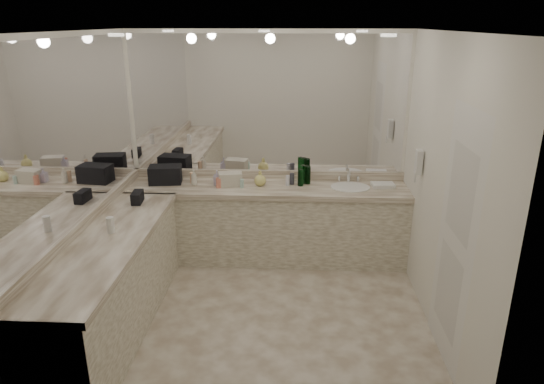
# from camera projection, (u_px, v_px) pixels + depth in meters

# --- Properties ---
(floor) EXTENTS (3.20, 3.20, 0.00)m
(floor) POSITION_uv_depth(u_px,v_px,m) (259.00, 314.00, 4.69)
(floor) COLOR beige
(floor) RESTS_ON ground
(ceiling) EXTENTS (3.20, 3.20, 0.00)m
(ceiling) POSITION_uv_depth(u_px,v_px,m) (256.00, 31.00, 3.83)
(ceiling) COLOR white
(ceiling) RESTS_ON floor
(wall_back) EXTENTS (3.20, 0.02, 2.60)m
(wall_back) POSITION_uv_depth(u_px,v_px,m) (268.00, 146.00, 5.67)
(wall_back) COLOR white
(wall_back) RESTS_ON floor
(wall_left) EXTENTS (0.02, 3.00, 2.60)m
(wall_left) POSITION_uv_depth(u_px,v_px,m) (80.00, 184.00, 4.34)
(wall_left) COLOR white
(wall_left) RESTS_ON floor
(wall_right) EXTENTS (0.02, 3.00, 2.60)m
(wall_right) POSITION_uv_depth(u_px,v_px,m) (442.00, 190.00, 4.18)
(wall_right) COLOR white
(wall_right) RESTS_ON floor
(vanity_back_base) EXTENTS (3.20, 0.60, 0.84)m
(vanity_back_base) POSITION_uv_depth(u_px,v_px,m) (267.00, 225.00, 5.68)
(vanity_back_base) COLOR silver
(vanity_back_base) RESTS_ON floor
(vanity_back_top) EXTENTS (3.20, 0.64, 0.06)m
(vanity_back_top) POSITION_uv_depth(u_px,v_px,m) (266.00, 189.00, 5.52)
(vanity_back_top) COLOR beige
(vanity_back_top) RESTS_ON vanity_back_base
(vanity_left_base) EXTENTS (0.60, 2.40, 0.84)m
(vanity_left_base) POSITION_uv_depth(u_px,v_px,m) (112.00, 288.00, 4.33)
(vanity_left_base) COLOR silver
(vanity_left_base) RESTS_ON floor
(vanity_left_top) EXTENTS (0.64, 2.42, 0.06)m
(vanity_left_top) POSITION_uv_depth(u_px,v_px,m) (107.00, 243.00, 4.18)
(vanity_left_top) COLOR beige
(vanity_left_top) RESTS_ON vanity_left_base
(backsplash_back) EXTENTS (3.20, 0.04, 0.10)m
(backsplash_back) POSITION_uv_depth(u_px,v_px,m) (268.00, 175.00, 5.77)
(backsplash_back) COLOR beige
(backsplash_back) RESTS_ON vanity_back_top
(backsplash_left) EXTENTS (0.04, 3.00, 0.10)m
(backsplash_left) POSITION_uv_depth(u_px,v_px,m) (87.00, 220.00, 4.45)
(backsplash_left) COLOR beige
(backsplash_left) RESTS_ON vanity_left_top
(mirror_back) EXTENTS (3.12, 0.01, 1.55)m
(mirror_back) POSITION_uv_depth(u_px,v_px,m) (268.00, 105.00, 5.50)
(mirror_back) COLOR white
(mirror_back) RESTS_ON wall_back
(mirror_left) EXTENTS (0.01, 2.92, 1.55)m
(mirror_left) POSITION_uv_depth(u_px,v_px,m) (74.00, 132.00, 4.18)
(mirror_left) COLOR white
(mirror_left) RESTS_ON wall_left
(sink) EXTENTS (0.44, 0.44, 0.03)m
(sink) POSITION_uv_depth(u_px,v_px,m) (350.00, 188.00, 5.48)
(sink) COLOR white
(sink) RESTS_ON vanity_back_top
(faucet) EXTENTS (0.24, 0.16, 0.14)m
(faucet) POSITION_uv_depth(u_px,v_px,m) (349.00, 176.00, 5.65)
(faucet) COLOR silver
(faucet) RESTS_ON vanity_back_top
(wall_phone) EXTENTS (0.06, 0.10, 0.24)m
(wall_phone) POSITION_uv_depth(u_px,v_px,m) (419.00, 162.00, 4.83)
(wall_phone) COLOR white
(wall_phone) RESTS_ON wall_right
(door) EXTENTS (0.02, 0.82, 2.10)m
(door) POSITION_uv_depth(u_px,v_px,m) (455.00, 241.00, 3.80)
(door) COLOR white
(door) RESTS_ON wall_right
(black_toiletry_bag) EXTENTS (0.39, 0.28, 0.21)m
(black_toiletry_bag) POSITION_uv_depth(u_px,v_px,m) (165.00, 174.00, 5.59)
(black_toiletry_bag) COLOR black
(black_toiletry_bag) RESTS_ON vanity_back_top
(black_bag_spill) EXTENTS (0.12, 0.22, 0.12)m
(black_bag_spill) POSITION_uv_depth(u_px,v_px,m) (137.00, 197.00, 5.00)
(black_bag_spill) COLOR black
(black_bag_spill) RESTS_ON vanity_left_top
(cream_cosmetic_case) EXTENTS (0.29, 0.21, 0.15)m
(cream_cosmetic_case) POSITION_uv_depth(u_px,v_px,m) (230.00, 179.00, 5.52)
(cream_cosmetic_case) COLOR beige
(cream_cosmetic_case) RESTS_ON vanity_back_top
(hand_towel) EXTENTS (0.26, 0.19, 0.04)m
(hand_towel) POSITION_uv_depth(u_px,v_px,m) (383.00, 185.00, 5.49)
(hand_towel) COLOR white
(hand_towel) RESTS_ON vanity_back_top
(lotion_left) EXTENTS (0.07, 0.07, 0.15)m
(lotion_left) POSITION_uv_depth(u_px,v_px,m) (110.00, 225.00, 4.28)
(lotion_left) COLOR white
(lotion_left) RESTS_ON vanity_left_top
(soap_bottle_a) EXTENTS (0.09, 0.09, 0.18)m
(soap_bottle_a) POSITION_uv_depth(u_px,v_px,m) (194.00, 178.00, 5.53)
(soap_bottle_a) COLOR silver
(soap_bottle_a) RESTS_ON vanity_back_top
(soap_bottle_b) EXTENTS (0.08, 0.08, 0.17)m
(soap_bottle_b) POSITION_uv_depth(u_px,v_px,m) (217.00, 178.00, 5.54)
(soap_bottle_b) COLOR silver
(soap_bottle_b) RESTS_ON vanity_back_top
(soap_bottle_c) EXTENTS (0.17, 0.17, 0.18)m
(soap_bottle_c) POSITION_uv_depth(u_px,v_px,m) (260.00, 178.00, 5.52)
(soap_bottle_c) COLOR #DCD273
(soap_bottle_c) RESTS_ON vanity_back_top
(green_bottle_0) EXTENTS (0.07, 0.07, 0.20)m
(green_bottle_0) POSITION_uv_depth(u_px,v_px,m) (308.00, 175.00, 5.58)
(green_bottle_0) COLOR #084412
(green_bottle_0) RESTS_ON vanity_back_top
(green_bottle_1) EXTENTS (0.06, 0.06, 0.19)m
(green_bottle_1) POSITION_uv_depth(u_px,v_px,m) (301.00, 178.00, 5.50)
(green_bottle_1) COLOR #084412
(green_bottle_1) RESTS_ON vanity_back_top
(green_bottle_2) EXTENTS (0.07, 0.07, 0.18)m
(green_bottle_2) POSITION_uv_depth(u_px,v_px,m) (308.00, 176.00, 5.58)
(green_bottle_2) COLOR #084412
(green_bottle_2) RESTS_ON vanity_back_top
(green_bottle_3) EXTENTS (0.07, 0.07, 0.21)m
(green_bottle_3) POSITION_uv_depth(u_px,v_px,m) (304.00, 174.00, 5.59)
(green_bottle_3) COLOR #084412
(green_bottle_3) RESTS_ON vanity_back_top
(amenity_bottle_0) EXTENTS (0.05, 0.05, 0.12)m
(amenity_bottle_0) POSITION_uv_depth(u_px,v_px,m) (288.00, 180.00, 5.53)
(amenity_bottle_0) COLOR silver
(amenity_bottle_0) RESTS_ON vanity_back_top
(amenity_bottle_1) EXTENTS (0.04, 0.04, 0.10)m
(amenity_bottle_1) POSITION_uv_depth(u_px,v_px,m) (242.00, 184.00, 5.45)
(amenity_bottle_1) COLOR silver
(amenity_bottle_1) RESTS_ON vanity_back_top
(amenity_bottle_2) EXTENTS (0.05, 0.05, 0.10)m
(amenity_bottle_2) POSITION_uv_depth(u_px,v_px,m) (221.00, 180.00, 5.55)
(amenity_bottle_2) COLOR silver
(amenity_bottle_2) RESTS_ON vanity_back_top
(amenity_bottle_3) EXTENTS (0.05, 0.05, 0.13)m
(amenity_bottle_3) POSITION_uv_depth(u_px,v_px,m) (292.00, 179.00, 5.56)
(amenity_bottle_3) COLOR #3F3F4C
(amenity_bottle_3) RESTS_ON vanity_back_top
(amenity_bottle_4) EXTENTS (0.06, 0.06, 0.11)m
(amenity_bottle_4) POSITION_uv_depth(u_px,v_px,m) (219.00, 183.00, 5.45)
(amenity_bottle_4) COLOR #E57F66
(amenity_bottle_4) RESTS_ON vanity_back_top
(amenity_bottle_5) EXTENTS (0.05, 0.05, 0.13)m
(amenity_bottle_5) POSITION_uv_depth(u_px,v_px,m) (192.00, 178.00, 5.59)
(amenity_bottle_5) COLOR #E0B28C
(amenity_bottle_5) RESTS_ON vanity_back_top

